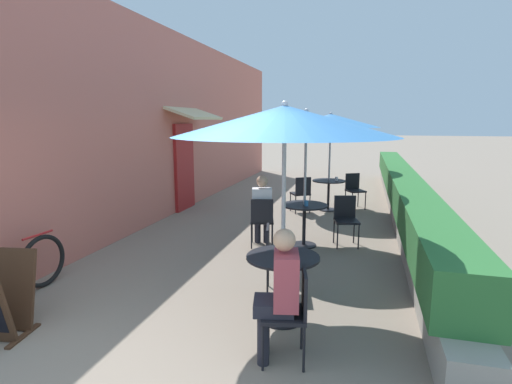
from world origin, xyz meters
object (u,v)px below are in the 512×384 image
(cafe_chair_mid_left, at_px, (262,218))
(bicycle_leaning, at_px, (4,275))
(seated_patron_mid_left, at_px, (262,207))
(patio_umbrella_far, at_px, (331,121))
(patio_table_mid, at_px, (304,216))
(cafe_chair_far_left, at_px, (354,188))
(cafe_chair_near_left, at_px, (292,307))
(patio_table_far, at_px, (329,188))
(seated_patron_near_left, at_px, (280,289))
(coffee_cup_mid, at_px, (306,203))
(cafe_chair_near_right, at_px, (276,254))
(cafe_chair_mid_right, at_px, (346,216))
(patio_umbrella_mid, at_px, (306,121))
(patio_table_near, at_px, (283,273))
(coffee_cup_far, at_px, (336,179))
(patio_umbrella_near, at_px, (285,121))
(cafe_chair_far_right, at_px, (301,191))

(cafe_chair_mid_left, xyz_separation_m, bicycle_leaning, (-2.42, -2.95, -0.15))
(seated_patron_mid_left, height_order, patio_umbrella_far, patio_umbrella_far)
(patio_table_mid, height_order, cafe_chair_far_left, cafe_chair_far_left)
(cafe_chair_near_left, distance_m, patio_table_far, 6.41)
(seated_patron_near_left, relative_size, patio_umbrella_far, 0.53)
(patio_umbrella_far, height_order, bicycle_leaning, patio_umbrella_far)
(seated_patron_mid_left, relative_size, coffee_cup_mid, 13.89)
(cafe_chair_near_left, bearing_deg, cafe_chair_near_right, 5.92)
(bicycle_leaning, bearing_deg, cafe_chair_near_left, 0.35)
(cafe_chair_mid_left, relative_size, cafe_chair_mid_right, 1.00)
(patio_umbrella_mid, xyz_separation_m, bicycle_leaning, (-3.11, -3.21, -1.81))
(patio_table_near, height_order, seated_patron_near_left, seated_patron_near_left)
(coffee_cup_far, bearing_deg, cafe_chair_near_left, -89.48)
(patio_umbrella_near, xyz_separation_m, patio_table_mid, (-0.17, 2.72, -1.63))
(patio_table_far, bearing_deg, cafe_chair_near_left, -87.88)
(patio_table_near, height_order, cafe_chair_mid_right, cafe_chair_mid_right)
(cafe_chair_mid_left, bearing_deg, seated_patron_mid_left, 90.00)
(patio_table_far, bearing_deg, cafe_chair_mid_right, -78.79)
(cafe_chair_mid_right, bearing_deg, cafe_chair_mid_left, 5.92)
(bicycle_leaning, bearing_deg, patio_table_mid, 49.78)
(cafe_chair_far_right, relative_size, bicycle_leaning, 0.48)
(cafe_chair_near_left, bearing_deg, cafe_chair_mid_left, 6.99)
(cafe_chair_near_right, bearing_deg, cafe_chair_mid_right, 149.53)
(cafe_chair_near_right, xyz_separation_m, patio_table_far, (0.22, 4.99, 0.03))
(seated_patron_near_left, xyz_separation_m, cafe_chair_far_right, (-0.73, 5.99, -0.17))
(cafe_chair_near_left, relative_size, cafe_chair_mid_left, 1.00)
(seated_patron_near_left, height_order, patio_umbrella_far, patio_umbrella_far)
(cafe_chair_mid_left, relative_size, bicycle_leaning, 0.48)
(cafe_chair_far_left, distance_m, bicycle_leaning, 7.67)
(patio_umbrella_near, distance_m, cafe_chair_far_right, 5.55)
(patio_umbrella_near, distance_m, cafe_chair_mid_right, 3.45)
(patio_umbrella_far, bearing_deg, cafe_chair_mid_left, -104.83)
(cafe_chair_far_right, distance_m, coffee_cup_far, 0.93)
(cafe_chair_near_left, distance_m, seated_patron_mid_left, 3.47)
(patio_umbrella_near, relative_size, cafe_chair_mid_left, 2.74)
(cafe_chair_mid_right, distance_m, patio_umbrella_far, 3.23)
(patio_umbrella_far, bearing_deg, patio_table_far, 180.00)
(patio_table_far, height_order, cafe_chair_far_left, cafe_chair_far_left)
(patio_table_near, height_order, coffee_cup_far, coffee_cup_far)
(patio_umbrella_mid, height_order, coffee_cup_far, patio_umbrella_mid)
(coffee_cup_mid, xyz_separation_m, coffee_cup_far, (0.29, 3.08, 0.00))
(cafe_chair_near_left, xyz_separation_m, coffee_cup_far, (-0.06, 6.40, 0.27))
(cafe_chair_far_left, xyz_separation_m, bicycle_leaning, (-3.87, -6.62, -0.15))
(patio_table_mid, height_order, patio_table_far, same)
(patio_umbrella_near, height_order, cafe_chair_near_right, patio_umbrella_near)
(patio_umbrella_near, relative_size, patio_umbrella_mid, 1.00)
(patio_umbrella_far, relative_size, cafe_chair_far_right, 2.74)
(patio_umbrella_mid, distance_m, cafe_chair_far_right, 3.06)
(patio_table_near, bearing_deg, cafe_chair_mid_right, 79.89)
(cafe_chair_near_right, height_order, cafe_chair_mid_left, same)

